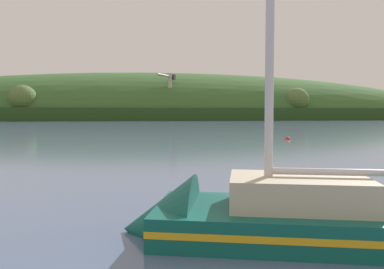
{
  "coord_description": "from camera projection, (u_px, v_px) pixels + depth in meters",
  "views": [
    {
      "loc": [
        -8.34,
        7.9,
        3.48
      ],
      "look_at": [
        -2.39,
        39.6,
        1.67
      ],
      "focal_mm": 35.89,
      "sensor_mm": 36.0,
      "label": 1
    }
  ],
  "objects": [
    {
      "name": "dockside_crane",
      "position": [
        169.0,
        96.0,
        193.37
      ],
      "size": [
        11.38,
        16.12,
        23.51
      ],
      "rotation": [
        0.0,
        0.0,
        4.14
      ],
      "color": "#4C4C51",
      "rests_on": "ground"
    },
    {
      "name": "far_shoreline_hill",
      "position": [
        164.0,
        118.0,
        228.6
      ],
      "size": [
        486.66,
        129.29,
        54.29
      ],
      "rotation": [
        0.0,
        0.0,
        -0.04
      ],
      "color": "#27431B",
      "rests_on": "ground"
    },
    {
      "name": "sailboat_near_mooring",
      "position": [
        262.0,
        227.0,
        10.72
      ],
      "size": [
        9.91,
        6.09,
        15.42
      ],
      "rotation": [
        0.0,
        0.0,
        2.83
      ],
      "color": "#0F564C",
      "rests_on": "ground"
    },
    {
      "name": "mooring_buoy_off_fishing_boat",
      "position": [
        288.0,
        139.0,
        50.57
      ],
      "size": [
        0.71,
        0.71,
        0.79
      ],
      "color": "red",
      "rests_on": "ground"
    }
  ]
}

